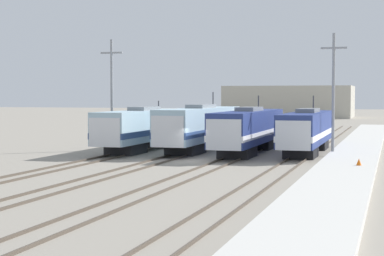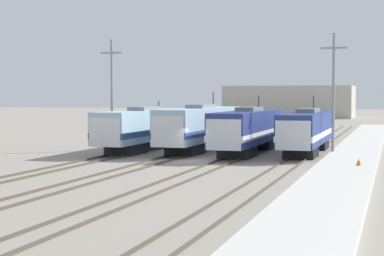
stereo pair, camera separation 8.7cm
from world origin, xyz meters
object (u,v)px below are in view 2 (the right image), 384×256
Objects in this scene: locomotive_far_left at (143,128)px; locomotive_center_left at (199,127)px; catenary_tower_left at (112,92)px; catenary_tower_right at (333,91)px; locomotive_far_right at (307,130)px; traffic_cone at (359,162)px; locomotive_center_right at (248,129)px.

locomotive_far_left is 0.92× the size of locomotive_center_left.
catenary_tower_left is 20.35m from catenary_tower_right.
locomotive_center_left is at bearing 178.56° from locomotive_far_right.
traffic_cone is (23.03, -10.57, -4.82)m from catenary_tower_left.
locomotive_far_right is at bearing 5.42° from locomotive_far_left.
catenary_tower_right reaches higher than locomotive_center_right.
locomotive_center_right is at bearing -164.71° from locomotive_far_right.
catenary_tower_right reaches higher than locomotive_far_left.
catenary_tower_left is at bearing 180.00° from catenary_tower_right.
catenary_tower_left reaches higher than locomotive_center_right.
locomotive_center_right is 1.76× the size of catenary_tower_left.
locomotive_far_left is at bearing -174.58° from locomotive_far_right.
locomotive_center_left is at bearing 139.74° from traffic_cone.
locomotive_far_right is (5.02, 1.37, -0.06)m from locomotive_center_right.
catenary_tower_right is at bearing -39.54° from locomotive_far_right.
catenary_tower_left reaches higher than traffic_cone.
locomotive_center_left is 13.07m from catenary_tower_right.
locomotive_far_right reaches higher than locomotive_far_left.
locomotive_far_right is 4.63m from catenary_tower_right.
catenary_tower_left is 1.00× the size of catenary_tower_right.
locomotive_center_right is at bearing 2.74° from catenary_tower_left.
catenary_tower_right is (20.35, 0.00, 0.00)m from catenary_tower_left.
traffic_cone is (15.13, -12.81, -1.57)m from locomotive_center_left.
catenary_tower_right is at bearing -4.75° from locomotive_center_right.
catenary_tower_right reaches higher than locomotive_far_right.
catenary_tower_left reaches higher than locomotive_far_left.
locomotive_far_left is at bearing 151.09° from traffic_cone.
traffic_cone is (2.67, -10.57, -4.82)m from catenary_tower_right.
locomotive_far_left is 0.98× the size of locomotive_far_right.
locomotive_center_right is 5.21m from locomotive_far_right.
locomotive_far_left is 15.14m from locomotive_far_right.
catenary_tower_right is at bearing -10.21° from locomotive_center_left.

